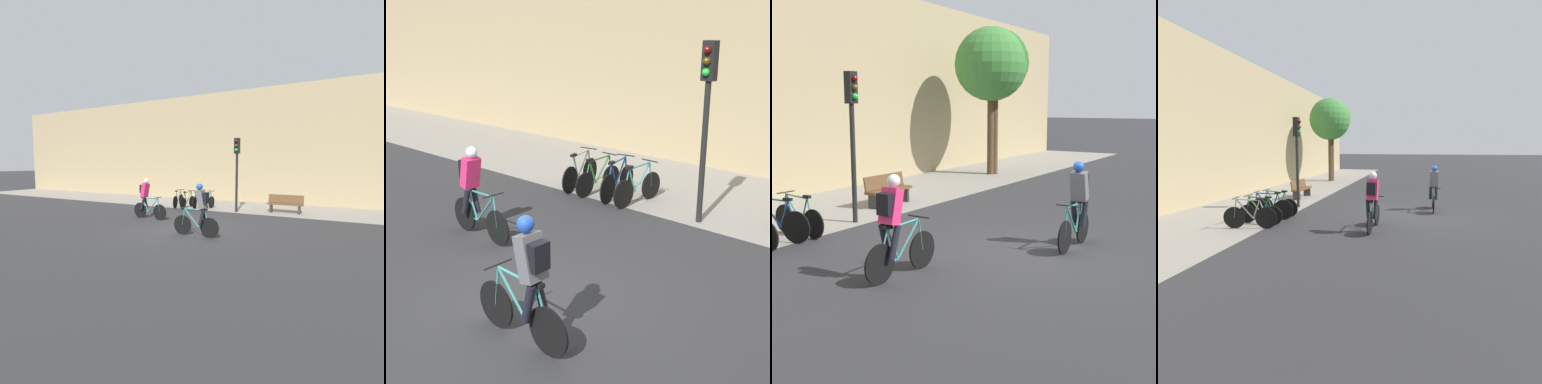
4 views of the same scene
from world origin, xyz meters
TOP-DOWN VIEW (x-y plane):
  - ground at (0.00, 0.00)m, footprint 200.00×200.00m
  - kerb_strip at (0.00, 6.75)m, footprint 44.00×4.50m
  - cyclist_pink at (-2.74, 1.23)m, footprint 1.77×0.46m
  - cyclist_grey at (0.86, -0.65)m, footprint 1.68×0.46m
  - parked_bike_0 at (-3.32, 4.93)m, footprint 0.49×1.64m
  - parked_bike_1 at (-2.73, 4.93)m, footprint 0.46×1.58m
  - parked_bike_2 at (-2.13, 4.93)m, footprint 0.49×1.66m
  - parked_bike_3 at (-1.54, 4.93)m, footprint 0.46×1.64m
  - traffic_light_pole at (0.14, 4.81)m, footprint 0.26×0.30m

SIDE VIEW (x-z plane):
  - ground at x=0.00m, z-range 0.00..0.00m
  - kerb_strip at x=0.00m, z-range 0.00..0.01m
  - parked_bike_1 at x=-2.73m, z-range -0.09..0.85m
  - parked_bike_3 at x=-1.54m, z-range -0.09..0.88m
  - parked_bike_0 at x=-3.32m, z-range -0.08..0.89m
  - parked_bike_2 at x=-2.13m, z-range -0.08..0.90m
  - cyclist_pink at x=-2.74m, z-range 0.06..1.83m
  - cyclist_grey at x=0.86m, z-range 0.06..1.83m
  - traffic_light_pole at x=0.14m, z-range 0.71..4.39m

